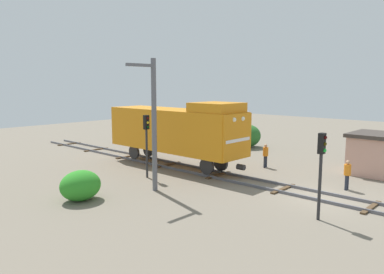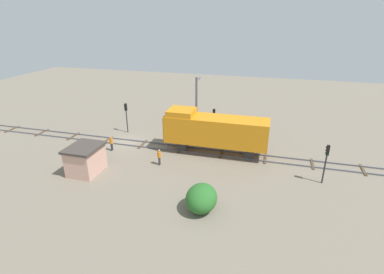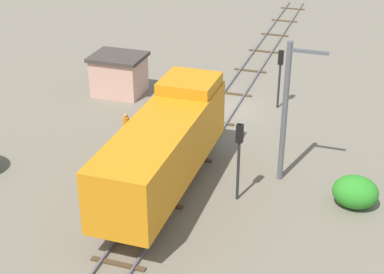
% 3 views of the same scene
% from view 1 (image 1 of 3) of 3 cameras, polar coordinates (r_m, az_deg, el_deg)
% --- Properties ---
extents(ground_plane, '(90.00, 90.00, 0.00)m').
position_cam_1_polar(ground_plane, '(21.03, 19.40, -8.79)').
color(ground_plane, '#756B5B').
extents(railway_track, '(2.40, 56.61, 0.16)m').
position_cam_1_polar(railway_track, '(21.01, 19.41, -8.61)').
color(railway_track, '#595960').
rests_on(railway_track, ground).
extents(locomotive, '(2.90, 11.60, 4.60)m').
position_cam_1_polar(locomotive, '(26.56, -2.39, 1.24)').
color(locomotive, orange).
rests_on(locomotive, railway_track).
extents(traffic_signal_near, '(0.32, 0.34, 3.86)m').
position_cam_1_polar(traffic_signal_near, '(17.09, 19.09, -3.30)').
color(traffic_signal_near, '#262628').
rests_on(traffic_signal_near, ground).
extents(traffic_signal_mid, '(0.32, 0.34, 4.01)m').
position_cam_1_polar(traffic_signal_mid, '(23.73, -6.94, 0.41)').
color(traffic_signal_mid, '#262628').
rests_on(traffic_signal_mid, ground).
extents(traffic_signal_far, '(0.32, 0.34, 3.74)m').
position_cam_1_polar(traffic_signal_far, '(37.07, -10.27, 2.82)').
color(traffic_signal_far, '#262628').
rests_on(traffic_signal_far, ground).
extents(worker_near_track, '(0.38, 0.38, 1.70)m').
position_cam_1_polar(worker_near_track, '(22.85, 22.59, -5.04)').
color(worker_near_track, '#262B38').
rests_on(worker_near_track, ground).
extents(worker_by_signal, '(0.38, 0.38, 1.70)m').
position_cam_1_polar(worker_by_signal, '(27.17, 11.15, -2.54)').
color(worker_by_signal, '#262B38').
rests_on(worker_by_signal, ground).
extents(catenary_mast, '(1.94, 0.28, 7.31)m').
position_cam_1_polar(catenary_mast, '(20.61, -5.93, 2.36)').
color(catenary_mast, '#595960').
rests_on(catenary_mast, ground).
extents(relay_hut, '(3.50, 2.90, 2.74)m').
position_cam_1_polar(relay_hut, '(27.58, 26.02, -2.23)').
color(relay_hut, '#D19E8C').
rests_on(relay_hut, ground).
extents(bush_near, '(2.98, 2.44, 2.17)m').
position_cam_1_polar(bush_near, '(35.57, 8.34, 0.16)').
color(bush_near, '#276326').
rests_on(bush_near, ground).
extents(bush_mid, '(2.15, 1.76, 1.57)m').
position_cam_1_polar(bush_mid, '(20.14, -16.63, -7.09)').
color(bush_mid, '#2E8C26').
rests_on(bush_mid, ground).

